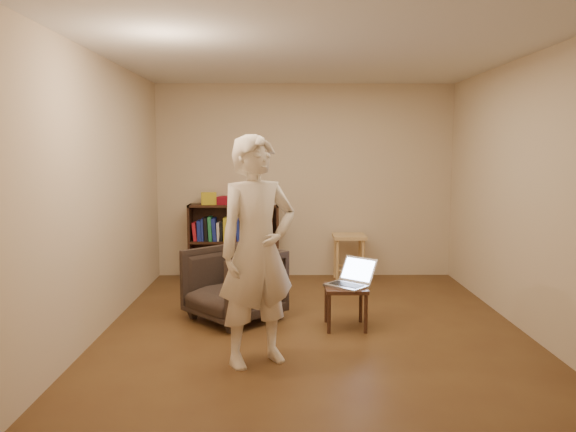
{
  "coord_description": "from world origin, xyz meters",
  "views": [
    {
      "loc": [
        -0.28,
        -5.36,
        1.72
      ],
      "look_at": [
        -0.24,
        0.35,
        1.05
      ],
      "focal_mm": 35.0,
      "sensor_mm": 36.0,
      "label": 1
    }
  ],
  "objects_px": {
    "stool": "(349,244)",
    "person": "(257,251)",
    "bookshelf": "(234,246)",
    "armchair": "(234,284)",
    "side_table": "(346,293)",
    "laptop": "(351,280)"
  },
  "relations": [
    {
      "from": "stool",
      "to": "person",
      "type": "distance_m",
      "value": 3.1
    },
    {
      "from": "bookshelf",
      "to": "person",
      "type": "distance_m",
      "value": 3.12
    },
    {
      "from": "armchair",
      "to": "bookshelf",
      "type": "bearing_deg",
      "value": 141.39
    },
    {
      "from": "side_table",
      "to": "bookshelf",
      "type": "bearing_deg",
      "value": 120.42
    },
    {
      "from": "bookshelf",
      "to": "laptop",
      "type": "bearing_deg",
      "value": -57.9
    },
    {
      "from": "armchair",
      "to": "side_table",
      "type": "distance_m",
      "value": 1.14
    },
    {
      "from": "bookshelf",
      "to": "person",
      "type": "bearing_deg",
      "value": -81.49
    },
    {
      "from": "stool",
      "to": "armchair",
      "type": "distance_m",
      "value": 2.2
    },
    {
      "from": "bookshelf",
      "to": "armchair",
      "type": "distance_m",
      "value": 1.89
    },
    {
      "from": "bookshelf",
      "to": "person",
      "type": "height_order",
      "value": "person"
    },
    {
      "from": "side_table",
      "to": "person",
      "type": "bearing_deg",
      "value": -132.2
    },
    {
      "from": "side_table",
      "to": "laptop",
      "type": "distance_m",
      "value": 0.15
    },
    {
      "from": "side_table",
      "to": "laptop",
      "type": "height_order",
      "value": "laptop"
    },
    {
      "from": "armchair",
      "to": "laptop",
      "type": "distance_m",
      "value": 1.19
    },
    {
      "from": "person",
      "to": "side_table",
      "type": "bearing_deg",
      "value": 17.87
    },
    {
      "from": "armchair",
      "to": "laptop",
      "type": "xyz_separation_m",
      "value": [
        1.16,
        -0.22,
        0.1
      ]
    },
    {
      "from": "armchair",
      "to": "laptop",
      "type": "height_order",
      "value": "armchair"
    },
    {
      "from": "side_table",
      "to": "person",
      "type": "xyz_separation_m",
      "value": [
        -0.81,
        -0.89,
        0.58
      ]
    },
    {
      "from": "armchair",
      "to": "side_table",
      "type": "height_order",
      "value": "armchair"
    },
    {
      "from": "side_table",
      "to": "person",
      "type": "relative_size",
      "value": 0.22
    },
    {
      "from": "stool",
      "to": "laptop",
      "type": "bearing_deg",
      "value": -96.1
    },
    {
      "from": "stool",
      "to": "person",
      "type": "bearing_deg",
      "value": -110.42
    }
  ]
}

